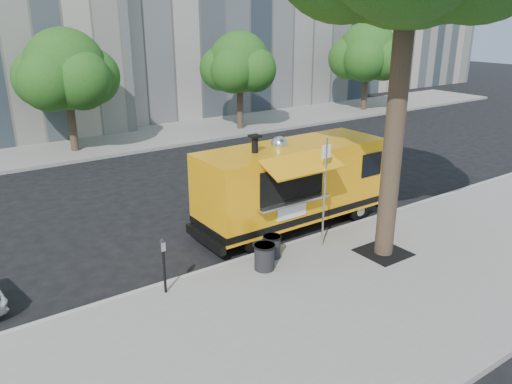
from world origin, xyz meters
TOP-DOWN VIEW (x-y plane):
  - ground at (0.00, 0.00)m, footprint 120.00×120.00m
  - sidewalk at (0.00, -4.00)m, footprint 60.00×6.00m
  - curb at (0.00, -0.93)m, footprint 60.00×0.14m
  - far_sidewalk at (0.00, 13.50)m, footprint 60.00×5.00m
  - tree_well at (2.60, -2.80)m, footprint 1.20×1.20m
  - far_tree_b at (-1.00, 12.70)m, footprint 3.60×3.60m
  - far_tree_c at (8.00, 12.40)m, footprint 3.24×3.24m
  - far_tree_d at (18.00, 12.60)m, footprint 3.78×3.78m
  - sign_post at (1.55, -1.55)m, footprint 0.28×0.06m
  - parking_meter at (-3.00, -1.35)m, footprint 0.11×0.11m
  - food_truck at (1.84, 0.17)m, footprint 6.16×2.84m
  - trash_bin_left at (-0.51, -1.73)m, footprint 0.55×0.55m
  - trash_bin_right at (0.04, -1.30)m, footprint 0.48×0.48m

SIDE VIEW (x-z plane):
  - ground at x=0.00m, z-range 0.00..0.00m
  - sidewalk at x=0.00m, z-range 0.00..0.15m
  - curb at x=0.00m, z-range -0.01..0.15m
  - far_sidewalk at x=0.00m, z-range 0.00..0.15m
  - tree_well at x=2.60m, z-range 0.14..0.17m
  - trash_bin_right at x=0.04m, z-range 0.17..0.75m
  - trash_bin_left at x=-0.51m, z-range 0.17..0.83m
  - parking_meter at x=-3.00m, z-range 0.31..1.65m
  - food_truck at x=1.84m, z-range -0.09..2.92m
  - sign_post at x=1.55m, z-range 0.35..3.35m
  - far_tree_c at x=8.00m, z-range 1.11..6.32m
  - far_tree_b at x=-1.00m, z-range 1.08..6.58m
  - far_tree_d at x=18.00m, z-range 1.07..6.71m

